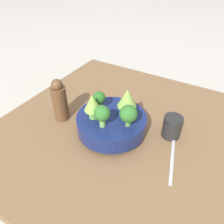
# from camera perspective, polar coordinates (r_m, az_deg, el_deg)

# --- Properties ---
(ground_plane) EXTENTS (6.00, 6.00, 0.00)m
(ground_plane) POSITION_cam_1_polar(r_m,az_deg,el_deg) (0.86, 1.15, -5.77)
(ground_plane) COLOR #ADA89E
(table) EXTENTS (0.90, 0.84, 0.04)m
(table) POSITION_cam_1_polar(r_m,az_deg,el_deg) (0.84, 1.17, -4.69)
(table) COLOR brown
(table) RESTS_ON ground_plane
(bowl) EXTENTS (0.25, 0.25, 0.07)m
(bowl) POSITION_cam_1_polar(r_m,az_deg,el_deg) (0.77, 0.00, -2.94)
(bowl) COLOR navy
(bowl) RESTS_ON table
(romanesco_piece_near) EXTENTS (0.07, 0.07, 0.09)m
(romanesco_piece_near) POSITION_cam_1_polar(r_m,az_deg,el_deg) (0.74, 3.99, 3.55)
(romanesco_piece_near) COLOR #6BA34C
(romanesco_piece_near) RESTS_ON bowl
(broccoli_floret_front) EXTENTS (0.06, 0.06, 0.08)m
(broccoli_floret_front) POSITION_cam_1_polar(r_m,az_deg,el_deg) (0.69, 4.30, -0.57)
(broccoli_floret_front) COLOR #609347
(broccoli_floret_front) RESTS_ON bowl
(broccoli_floret_left) EXTENTS (0.05, 0.05, 0.08)m
(broccoli_floret_left) POSITION_cam_1_polar(r_m,az_deg,el_deg) (0.68, -2.30, -0.65)
(broccoli_floret_left) COLOR #7AB256
(broccoli_floret_left) RESTS_ON bowl
(romanesco_piece_far) EXTENTS (0.06, 0.06, 0.09)m
(romanesco_piece_far) POSITION_cam_1_polar(r_m,az_deg,el_deg) (0.72, -5.10, 2.07)
(romanesco_piece_far) COLOR #6BA34C
(romanesco_piece_far) RESTS_ON bowl
(broccoli_floret_back) EXTENTS (0.05, 0.05, 0.07)m
(broccoli_floret_back) POSITION_cam_1_polar(r_m,az_deg,el_deg) (0.76, -3.37, 3.45)
(broccoli_floret_back) COLOR #609347
(broccoli_floret_back) RESTS_ON bowl
(cup) EXTENTS (0.07, 0.07, 0.08)m
(cup) POSITION_cam_1_polar(r_m,az_deg,el_deg) (0.79, 15.41, -3.73)
(cup) COLOR black
(cup) RESTS_ON table
(pepper_mill) EXTENTS (0.06, 0.06, 0.17)m
(pepper_mill) POSITION_cam_1_polar(r_m,az_deg,el_deg) (0.84, -13.50, 2.82)
(pepper_mill) COLOR brown
(pepper_mill) RESTS_ON table
(fork) EXTENTS (0.20, 0.06, 0.01)m
(fork) POSITION_cam_1_polar(r_m,az_deg,el_deg) (0.73, 15.43, -11.65)
(fork) COLOR #B2B2B7
(fork) RESTS_ON table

